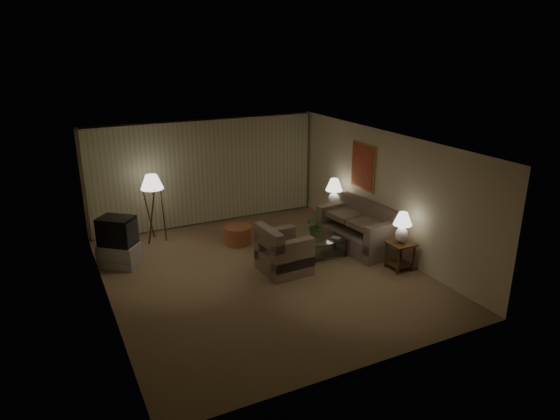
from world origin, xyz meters
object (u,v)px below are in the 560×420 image
Objects in this scene: ottoman at (238,235)px; sofa at (357,231)px; side_table_far at (333,215)px; coffee_table at (322,245)px; table_lamp_far at (334,190)px; vase at (316,237)px; tv_cabinet at (120,255)px; table_lamp_near at (402,225)px; side_table_near at (400,251)px; armchair at (284,253)px; crt_tv at (117,231)px; floor_lamp at (154,207)px.

sofa is at bearing -31.57° from ottoman.
side_table_far is 1.77m from coffee_table.
table_lamp_far is 4.82× the size of vase.
coffee_table is 1.20× the size of tv_cabinet.
sofa is 3.25× the size of ottoman.
table_lamp_near is (-0.00, -2.60, 0.60)m from side_table_far.
sofa is 5.24m from tv_cabinet.
vase is at bearing 135.75° from side_table_near.
sofa is 2.77m from ottoman.
table_lamp_far reaches higher than vase.
side_table_far is 0.64× the size of tv_cabinet.
vase is at bearing 135.75° from table_lamp_near.
armchair is 3.50m from crt_tv.
table_lamp_near is at bearing -117.12° from armchair.
side_table_near reaches higher than vase.
coffee_table is (-1.13, -1.35, -0.75)m from table_lamp_far.
table_lamp_near is 1.86m from vase.
sofa is at bearing 96.34° from side_table_near.
vase is (1.22, -1.55, 0.28)m from ottoman.
armchair is 0.64× the size of floor_lamp.
ottoman is at bearing 131.55° from coffee_table.
floor_lamp is (1.02, 1.08, 0.05)m from crt_tv.
table_lamp_near is at bearing -90.00° from table_lamp_far.
side_table_near is 5.69m from floor_lamp.
vase is at bearing -76.82° from armchair.
sofa reaches higher than tv_cabinet.
side_table_far reaches higher than ottoman.
sofa reaches higher than side_table_far.
table_lamp_far is at bearing 38.29° from tv_cabinet.
side_table_far is 0.63m from table_lamp_far.
floor_lamp is 3.89m from vase.
tv_cabinet is (-3.00, 1.76, -0.15)m from armchair.
table_lamp_near is at bearing 180.00° from side_table_near.
table_lamp_near is at bearing -47.80° from coffee_table.
floor_lamp reaches higher than armchair.
crt_tv is 1.34× the size of ottoman.
side_table_far is at bearing 90.00° from side_table_near.
table_lamp_far is 0.78× the size of tv_cabinet.
armchair is 3.48m from tv_cabinet.
table_lamp_near reaches higher than vase.
crt_tv is at bearing -133.14° from floor_lamp.
floor_lamp is at bearing 31.85° from armchair.
side_table_far is at bearing 166.86° from sofa.
vase is (-1.28, -1.35, 0.10)m from side_table_far.
crt_tv is at bearing 178.46° from table_lamp_far.
crt_tv is at bearing -111.68° from sofa.
sofa is 3.46× the size of side_table_far.
ottoman is (-2.50, 2.80, -0.78)m from table_lamp_near.
coffee_table is at bearing 0.00° from vase.
side_table_near is at bearing -42.43° from floor_lamp.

